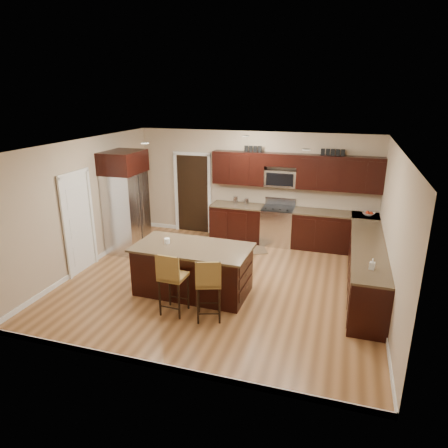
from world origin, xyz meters
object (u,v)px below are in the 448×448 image
(island, at_px, (193,271))
(refrigerator, at_px, (126,201))
(stool_mid, at_px, (171,277))
(stool_right, at_px, (208,283))
(range, at_px, (278,225))

(island, bearing_deg, refrigerator, 147.09)
(refrigerator, bearing_deg, stool_mid, -47.25)
(stool_right, xyz_separation_m, refrigerator, (-2.84, 2.36, 0.52))
(range, relative_size, stool_right, 1.02)
(range, height_order, stool_right, range)
(stool_mid, relative_size, refrigerator, 0.47)
(range, height_order, island, range)
(island, bearing_deg, stool_right, -52.93)
(stool_mid, distance_m, refrigerator, 3.27)
(refrigerator, bearing_deg, stool_right, -39.81)
(range, xyz_separation_m, stool_right, (-0.46, -3.82, 0.21))
(island, relative_size, stool_mid, 1.94)
(island, bearing_deg, range, 71.65)
(island, bearing_deg, stool_mid, -91.52)
(range, relative_size, stool_mid, 1.00)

